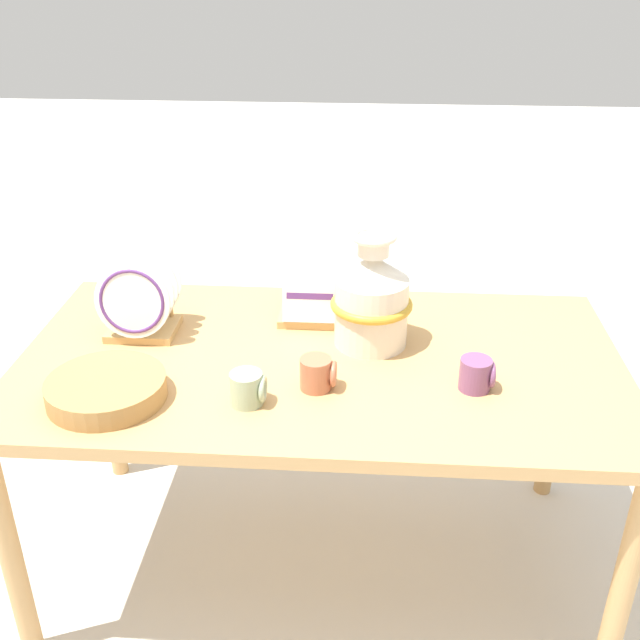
# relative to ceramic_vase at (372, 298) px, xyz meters

# --- Properties ---
(ground_plane) EXTENTS (14.00, 14.00, 0.00)m
(ground_plane) POSITION_rel_ceramic_vase_xyz_m (-0.13, -0.09, -0.85)
(ground_plane) COLOR beige
(display_table) EXTENTS (1.58, 0.86, 0.72)m
(display_table) POSITION_rel_ceramic_vase_xyz_m (-0.13, -0.09, -0.21)
(display_table) COLOR tan
(display_table) RESTS_ON ground_plane
(ceramic_vase) EXTENTS (0.22, 0.22, 0.32)m
(ceramic_vase) POSITION_rel_ceramic_vase_xyz_m (0.00, 0.00, 0.00)
(ceramic_vase) COLOR silver
(ceramic_vase) RESTS_ON display_table
(dish_rack_round_plates) EXTENTS (0.20, 0.17, 0.23)m
(dish_rack_round_plates) POSITION_rel_ceramic_vase_xyz_m (-0.63, 0.01, -0.04)
(dish_rack_round_plates) COLOR tan
(dish_rack_round_plates) RESTS_ON display_table
(dish_rack_square_plates) EXTENTS (0.19, 0.16, 0.18)m
(dish_rack_square_plates) POSITION_rel_ceramic_vase_xyz_m (-0.17, 0.14, -0.08)
(dish_rack_square_plates) COLOR tan
(dish_rack_square_plates) RESTS_ON display_table
(wicker_charger_stack) EXTENTS (0.28, 0.28, 0.05)m
(wicker_charger_stack) POSITION_rel_ceramic_vase_xyz_m (-0.62, -0.32, -0.11)
(wicker_charger_stack) COLOR #AD7F47
(wicker_charger_stack) RESTS_ON display_table
(mug_plum_glaze) EXTENTS (0.08, 0.08, 0.08)m
(mug_plum_glaze) POSITION_rel_ceramic_vase_xyz_m (0.26, -0.21, -0.10)
(mug_plum_glaze) COLOR #7A4770
(mug_plum_glaze) RESTS_ON display_table
(mug_sage_glaze) EXTENTS (0.08, 0.08, 0.08)m
(mug_sage_glaze) POSITION_rel_ceramic_vase_xyz_m (-0.28, -0.32, -0.10)
(mug_sage_glaze) COLOR #9EB28E
(mug_sage_glaze) RESTS_ON display_table
(mug_terracotta_glaze) EXTENTS (0.08, 0.08, 0.08)m
(mug_terracotta_glaze) POSITION_rel_ceramic_vase_xyz_m (-0.12, -0.24, -0.10)
(mug_terracotta_glaze) COLOR #B76647
(mug_terracotta_glaze) RESTS_ON display_table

